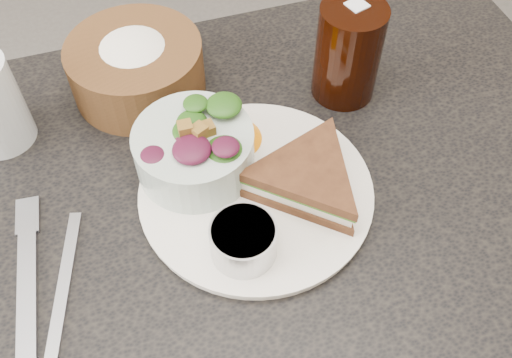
{
  "coord_description": "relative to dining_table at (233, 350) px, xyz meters",
  "views": [
    {
      "loc": [
        -0.07,
        -0.33,
        1.28
      ],
      "look_at": [
        0.05,
        0.03,
        0.78
      ],
      "focal_mm": 40.0,
      "sensor_mm": 36.0,
      "label": 1
    }
  ],
  "objects": [
    {
      "name": "dining_table",
      "position": [
        0.0,
        0.0,
        0.0
      ],
      "size": [
        1.0,
        0.7,
        0.75
      ],
      "primitive_type": "cube",
      "color": "black",
      "rests_on": "floor"
    },
    {
      "name": "dinner_plate",
      "position": [
        0.05,
        0.03,
        0.38
      ],
      "size": [
        0.26,
        0.26,
        0.01
      ],
      "primitive_type": "cylinder",
      "color": "silver",
      "rests_on": "dining_table"
    },
    {
      "name": "sandwich",
      "position": [
        0.1,
        0.01,
        0.41
      ],
      "size": [
        0.22,
        0.22,
        0.04
      ],
      "primitive_type": null,
      "rotation": [
        0.0,
        0.0,
        -0.72
      ],
      "color": "#4C2B17",
      "rests_on": "dinner_plate"
    },
    {
      "name": "salad_bowl",
      "position": [
        -0.01,
        0.08,
        0.42
      ],
      "size": [
        0.15,
        0.15,
        0.08
      ],
      "primitive_type": null,
      "rotation": [
        0.0,
        0.0,
        -0.16
      ],
      "color": "#A1B3A9",
      "rests_on": "dinner_plate"
    },
    {
      "name": "dressing_ramekin",
      "position": [
        0.01,
        -0.04,
        0.41
      ],
      "size": [
        0.09,
        0.09,
        0.04
      ],
      "primitive_type": "cylinder",
      "rotation": [
        0.0,
        0.0,
        -0.38
      ],
      "color": "#B3B4B7",
      "rests_on": "dinner_plate"
    },
    {
      "name": "orange_wedge",
      "position": [
        0.05,
        0.11,
        0.4
      ],
      "size": [
        0.1,
        0.1,
        0.03
      ],
      "primitive_type": "cone",
      "rotation": [
        0.0,
        0.0,
        0.67
      ],
      "color": "orange",
      "rests_on": "dinner_plate"
    },
    {
      "name": "fork",
      "position": [
        -0.21,
        -0.02,
        0.38
      ],
      "size": [
        0.03,
        0.19,
        0.01
      ],
      "primitive_type": "cube",
      "rotation": [
        0.0,
        0.0,
        -0.08
      ],
      "color": "#A1A4AE",
      "rests_on": "dining_table"
    },
    {
      "name": "knife",
      "position": [
        -0.17,
        -0.03,
        0.38
      ],
      "size": [
        0.06,
        0.19,
        0.0
      ],
      "primitive_type": "cube",
      "rotation": [
        0.0,
        0.0,
        -0.26
      ],
      "color": "#9EA1A9",
      "rests_on": "dining_table"
    },
    {
      "name": "bread_basket",
      "position": [
        -0.04,
        0.24,
        0.42
      ],
      "size": [
        0.22,
        0.22,
        0.1
      ],
      "primitive_type": null,
      "rotation": [
        0.0,
        0.0,
        0.39
      ],
      "color": "brown",
      "rests_on": "dining_table"
    },
    {
      "name": "cola_glass",
      "position": [
        0.21,
        0.16,
        0.44
      ],
      "size": [
        0.08,
        0.08,
        0.14
      ],
      "primitive_type": null,
      "rotation": [
        0.0,
        0.0,
        -0.01
      ],
      "color": "black",
      "rests_on": "dining_table"
    }
  ]
}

